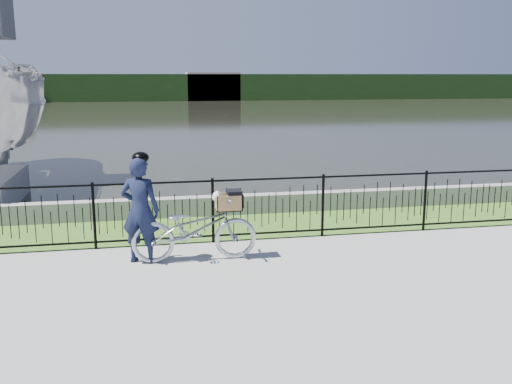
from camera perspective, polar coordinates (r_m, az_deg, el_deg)
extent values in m
plane|color=gray|center=(8.78, 3.57, -7.61)|extent=(120.00, 120.00, 0.00)
cube|color=#3F6720|center=(11.20, 0.17, -3.30)|extent=(60.00, 2.00, 0.01)
plane|color=black|center=(41.17, -8.31, 7.47)|extent=(120.00, 120.00, 0.00)
cube|color=gray|center=(12.11, -0.76, -1.21)|extent=(60.00, 0.30, 0.40)
cube|color=#213B17|center=(68.06, -9.60, 10.29)|extent=(120.00, 6.00, 3.00)
cube|color=#AE9E8B|center=(67.02, -4.34, 10.48)|extent=(6.00, 3.00, 3.20)
imported|color=#A9AFB5|center=(9.03, -6.17, -3.69)|extent=(1.96, 0.68, 1.03)
cube|color=black|center=(9.02, -2.75, -1.81)|extent=(0.38, 0.18, 0.02)
cube|color=olive|center=(9.02, -2.75, -1.76)|extent=(0.40, 0.28, 0.01)
cube|color=olive|center=(9.12, -2.88, -0.83)|extent=(0.40, 0.01, 0.26)
cube|color=olive|center=(8.86, -2.63, -1.20)|extent=(0.40, 0.01, 0.26)
cube|color=olive|center=(9.02, -1.54, -0.96)|extent=(0.01, 0.28, 0.26)
cube|color=olive|center=(8.97, -3.98, -1.06)|extent=(0.02, 0.28, 0.26)
cube|color=black|center=(8.97, -2.21, 0.00)|extent=(0.22, 0.30, 0.06)
cube|color=black|center=(9.02, -1.43, -0.80)|extent=(0.02, 0.30, 0.21)
ellipsoid|color=silver|center=(8.99, -2.88, -1.01)|extent=(0.31, 0.22, 0.20)
sphere|color=silver|center=(8.93, -3.90, -0.41)|extent=(0.15, 0.15, 0.15)
sphere|color=silver|center=(8.91, -4.19, -0.64)|extent=(0.07, 0.07, 0.07)
sphere|color=black|center=(8.90, -4.35, -0.69)|extent=(0.02, 0.02, 0.02)
cone|color=#AA6546|center=(8.97, -3.95, 0.04)|extent=(0.06, 0.08, 0.08)
cone|color=#AA6546|center=(8.88, -3.74, -0.08)|extent=(0.06, 0.08, 0.08)
imported|color=black|center=(9.01, -11.50, -1.79)|extent=(0.71, 0.59, 1.67)
ellipsoid|color=black|center=(8.86, -11.72, 3.36)|extent=(0.26, 0.29, 0.18)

